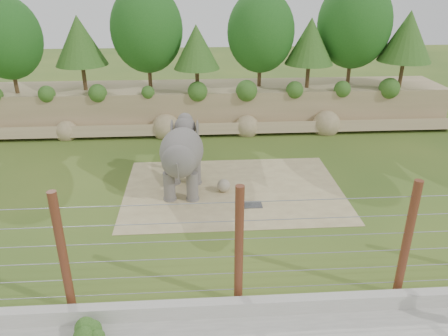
{
  "coord_description": "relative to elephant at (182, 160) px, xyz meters",
  "views": [
    {
      "loc": [
        -1.14,
        -14.99,
        9.3
      ],
      "look_at": [
        0.0,
        2.0,
        1.6
      ],
      "focal_mm": 35.0,
      "sensor_mm": 36.0,
      "label": 1
    }
  ],
  "objects": [
    {
      "name": "walkway_shrub",
      "position": [
        -2.33,
        -8.85,
        -1.25
      ],
      "size": [
        0.61,
        0.61,
        0.61
      ],
      "primitive_type": "sphere",
      "color": "#2C581C",
      "rests_on": "walkway"
    },
    {
      "name": "back_embankment",
      "position": [
        2.4,
        9.62,
        2.4
      ],
      "size": [
        30.0,
        5.52,
        8.77
      ],
      "color": "#948359",
      "rests_on": "ground"
    },
    {
      "name": "dirt_patch",
      "position": [
        2.31,
        -0.05,
        -1.55
      ],
      "size": [
        10.0,
        7.0,
        0.02
      ],
      "primitive_type": "cube",
      "color": "#9F885F",
      "rests_on": "ground"
    },
    {
      "name": "drain_grate",
      "position": [
        2.93,
        -1.55,
        -1.53
      ],
      "size": [
        1.0,
        0.6,
        0.03
      ],
      "primitive_type": "cube",
      "color": "#262628",
      "rests_on": "dirt_patch"
    },
    {
      "name": "barrier_fence",
      "position": [
        1.81,
        -7.55,
        0.44
      ],
      "size": [
        20.26,
        0.26,
        4.0
      ],
      "color": "#5A2C14",
      "rests_on": "ground"
    },
    {
      "name": "stone_ball",
      "position": [
        1.85,
        -0.18,
        -1.24
      ],
      "size": [
        0.6,
        0.6,
        0.6
      ],
      "primitive_type": "sphere",
      "color": "gray",
      "rests_on": "dirt_patch"
    },
    {
      "name": "elephant",
      "position": [
        0.0,
        0.0,
        0.0
      ],
      "size": [
        1.99,
        4.0,
        3.13
      ],
      "primitive_type": null,
      "rotation": [
        0.0,
        0.0,
        -0.09
      ],
      "color": "slate",
      "rests_on": "ground"
    },
    {
      "name": "ground",
      "position": [
        1.81,
        -3.05,
        -1.56
      ],
      "size": [
        90.0,
        90.0,
        0.0
      ],
      "primitive_type": "plane",
      "color": "#36571E",
      "rests_on": "ground"
    },
    {
      "name": "retaining_wall",
      "position": [
        1.81,
        -8.05,
        -1.31
      ],
      "size": [
        26.0,
        0.35,
        0.5
      ],
      "primitive_type": "cube",
      "color": "#AAA99E",
      "rests_on": "ground"
    }
  ]
}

